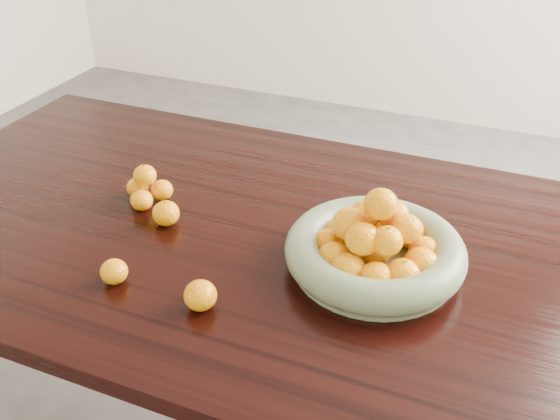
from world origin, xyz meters
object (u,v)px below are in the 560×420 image
at_px(dining_table, 286,269).
at_px(orange_pyramid, 147,188).
at_px(fruit_bowl, 375,249).
at_px(loose_orange_0, 166,213).

distance_m(dining_table, orange_pyramid, 0.39).
bearing_deg(fruit_bowl, orange_pyramid, 175.17).
xyz_separation_m(fruit_bowl, orange_pyramid, (-0.57, 0.05, -0.01)).
bearing_deg(dining_table, fruit_bowl, -9.99).
xyz_separation_m(fruit_bowl, loose_orange_0, (-0.48, -0.02, -0.02)).
height_order(fruit_bowl, orange_pyramid, fruit_bowl).
relative_size(orange_pyramid, loose_orange_0, 1.84).
height_order(orange_pyramid, loose_orange_0, orange_pyramid).
relative_size(fruit_bowl, loose_orange_0, 5.90).
relative_size(dining_table, fruit_bowl, 5.43).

